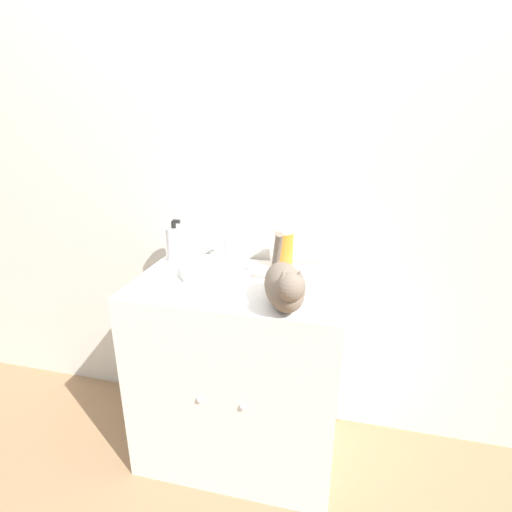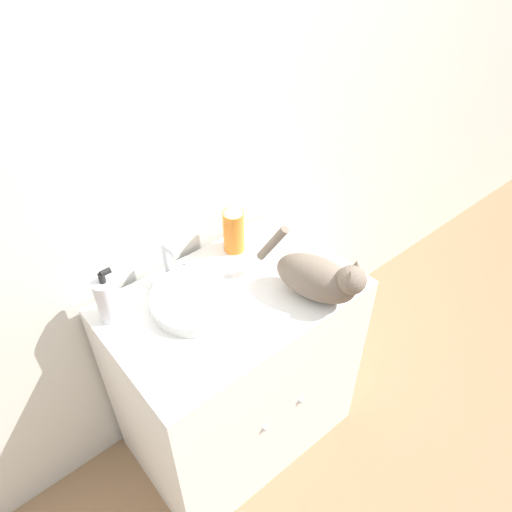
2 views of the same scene
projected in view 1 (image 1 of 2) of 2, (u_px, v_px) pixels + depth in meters
name	position (u px, v px, depth m)	size (l,w,h in m)	color
ground_plane	(224.00, 495.00, 1.59)	(8.00, 8.00, 0.00)	#997551
wall_back	(257.00, 159.00, 1.67)	(6.00, 0.05, 2.50)	silver
vanity_cabinet	(240.00, 371.00, 1.68)	(0.81, 0.53, 0.82)	white
sink_basin	(216.00, 270.00, 1.60)	(0.28, 0.28, 0.04)	silver
faucet	(227.00, 249.00, 1.73)	(0.16, 0.09, 0.15)	silver
cat	(285.00, 285.00, 1.31)	(0.21, 0.37, 0.23)	#7A6B5B
soap_bottle	(175.00, 244.00, 1.74)	(0.07, 0.07, 0.19)	silver
spray_bottle	(284.00, 247.00, 1.64)	(0.07, 0.07, 0.19)	orange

